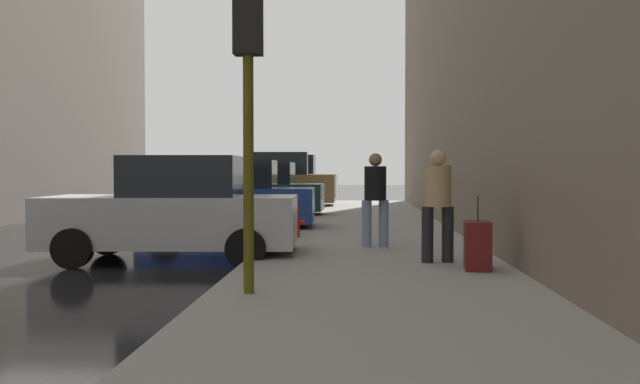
{
  "coord_description": "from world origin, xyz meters",
  "views": [
    {
      "loc": [
        5.7,
        -12.64,
        1.55
      ],
      "look_at": [
        4.92,
        3.46,
        1.05
      ],
      "focal_mm": 40.0,
      "sensor_mm": 36.0,
      "label": 1
    }
  ],
  "objects_px": {
    "fire_hydrant": "(294,220)",
    "traffic_light": "(248,63)",
    "pedestrian_in_tan_coat": "(438,200)",
    "parked_bronze_suv": "(278,183)",
    "parked_dark_green_sedan": "(258,192)",
    "parked_silver_sedan": "(174,211)",
    "rolling_suitcase": "(478,246)",
    "parked_white_van": "(289,181)",
    "pedestrian_in_jeans": "(375,194)",
    "parked_blue_sedan": "(230,198)"
  },
  "relations": [
    {
      "from": "fire_hydrant",
      "to": "traffic_light",
      "type": "relative_size",
      "value": 0.2
    },
    {
      "from": "pedestrian_in_tan_coat",
      "to": "parked_bronze_suv",
      "type": "bearing_deg",
      "value": 103.94
    },
    {
      "from": "parked_dark_green_sedan",
      "to": "fire_hydrant",
      "type": "height_order",
      "value": "parked_dark_green_sedan"
    },
    {
      "from": "parked_silver_sedan",
      "to": "rolling_suitcase",
      "type": "relative_size",
      "value": 4.1
    },
    {
      "from": "parked_dark_green_sedan",
      "to": "parked_bronze_suv",
      "type": "distance_m",
      "value": 5.71
    },
    {
      "from": "parked_white_van",
      "to": "rolling_suitcase",
      "type": "distance_m",
      "value": 23.73
    },
    {
      "from": "parked_dark_green_sedan",
      "to": "traffic_light",
      "type": "height_order",
      "value": "traffic_light"
    },
    {
      "from": "parked_white_van",
      "to": "fire_hydrant",
      "type": "relative_size",
      "value": 6.58
    },
    {
      "from": "pedestrian_in_tan_coat",
      "to": "pedestrian_in_jeans",
      "type": "distance_m",
      "value": 2.36
    },
    {
      "from": "parked_bronze_suv",
      "to": "rolling_suitcase",
      "type": "bearing_deg",
      "value": -75.24
    },
    {
      "from": "parked_silver_sedan",
      "to": "pedestrian_in_tan_coat",
      "type": "relative_size",
      "value": 2.5
    },
    {
      "from": "parked_bronze_suv",
      "to": "parked_white_van",
      "type": "xyz_separation_m",
      "value": [
        0.0,
        5.07,
        0.0
      ]
    },
    {
      "from": "parked_blue_sedan",
      "to": "parked_bronze_suv",
      "type": "bearing_deg",
      "value": 90.0
    },
    {
      "from": "parked_silver_sedan",
      "to": "traffic_light",
      "type": "height_order",
      "value": "traffic_light"
    },
    {
      "from": "parked_silver_sedan",
      "to": "fire_hydrant",
      "type": "xyz_separation_m",
      "value": [
        1.8,
        2.88,
        -0.35
      ]
    },
    {
      "from": "parked_silver_sedan",
      "to": "pedestrian_in_tan_coat",
      "type": "bearing_deg",
      "value": -14.08
    },
    {
      "from": "parked_silver_sedan",
      "to": "parked_dark_green_sedan",
      "type": "height_order",
      "value": "same"
    },
    {
      "from": "rolling_suitcase",
      "to": "traffic_light",
      "type": "bearing_deg",
      "value": -145.25
    },
    {
      "from": "parked_dark_green_sedan",
      "to": "pedestrian_in_jeans",
      "type": "bearing_deg",
      "value": -70.12
    },
    {
      "from": "pedestrian_in_tan_coat",
      "to": "rolling_suitcase",
      "type": "relative_size",
      "value": 1.64
    },
    {
      "from": "fire_hydrant",
      "to": "traffic_light",
      "type": "xyz_separation_m",
      "value": [
        0.05,
        -6.77,
        2.26
      ]
    },
    {
      "from": "rolling_suitcase",
      "to": "pedestrian_in_jeans",
      "type": "bearing_deg",
      "value": 114.52
    },
    {
      "from": "parked_dark_green_sedan",
      "to": "fire_hydrant",
      "type": "distance_m",
      "value": 7.95
    },
    {
      "from": "parked_silver_sedan",
      "to": "fire_hydrant",
      "type": "distance_m",
      "value": 3.42
    },
    {
      "from": "parked_silver_sedan",
      "to": "pedestrian_in_jeans",
      "type": "height_order",
      "value": "pedestrian_in_jeans"
    },
    {
      "from": "parked_bronze_suv",
      "to": "pedestrian_in_tan_coat",
      "type": "distance_m",
      "value": 17.92
    },
    {
      "from": "parked_white_van",
      "to": "rolling_suitcase",
      "type": "bearing_deg",
      "value": -78.36
    },
    {
      "from": "parked_silver_sedan",
      "to": "pedestrian_in_tan_coat",
      "type": "xyz_separation_m",
      "value": [
        4.32,
        -1.08,
        0.26
      ]
    },
    {
      "from": "parked_bronze_suv",
      "to": "parked_white_van",
      "type": "relative_size",
      "value": 1.01
    },
    {
      "from": "parked_dark_green_sedan",
      "to": "rolling_suitcase",
      "type": "bearing_deg",
      "value": -68.99
    },
    {
      "from": "parked_blue_sedan",
      "to": "pedestrian_in_tan_coat",
      "type": "height_order",
      "value": "pedestrian_in_tan_coat"
    },
    {
      "from": "pedestrian_in_tan_coat",
      "to": "rolling_suitcase",
      "type": "bearing_deg",
      "value": -58.72
    },
    {
      "from": "parked_blue_sedan",
      "to": "pedestrian_in_jeans",
      "type": "relative_size",
      "value": 2.48
    },
    {
      "from": "parked_blue_sedan",
      "to": "parked_white_van",
      "type": "bearing_deg",
      "value": 90.0
    },
    {
      "from": "parked_silver_sedan",
      "to": "pedestrian_in_jeans",
      "type": "bearing_deg",
      "value": 17.83
    },
    {
      "from": "parked_silver_sedan",
      "to": "traffic_light",
      "type": "xyz_separation_m",
      "value": [
        1.85,
        -3.89,
        1.91
      ]
    },
    {
      "from": "parked_blue_sedan",
      "to": "pedestrian_in_jeans",
      "type": "bearing_deg",
      "value": -51.75
    },
    {
      "from": "parked_blue_sedan",
      "to": "fire_hydrant",
      "type": "xyz_separation_m",
      "value": [
        1.8,
        -2.59,
        -0.35
      ]
    },
    {
      "from": "pedestrian_in_jeans",
      "to": "rolling_suitcase",
      "type": "height_order",
      "value": "pedestrian_in_jeans"
    },
    {
      "from": "parked_silver_sedan",
      "to": "parked_dark_green_sedan",
      "type": "relative_size",
      "value": 1.01
    },
    {
      "from": "parked_blue_sedan",
      "to": "parked_dark_green_sedan",
      "type": "distance_m",
      "value": 5.14
    },
    {
      "from": "fire_hydrant",
      "to": "pedestrian_in_tan_coat",
      "type": "distance_m",
      "value": 4.73
    },
    {
      "from": "parked_dark_green_sedan",
      "to": "pedestrian_in_jeans",
      "type": "xyz_separation_m",
      "value": [
        3.44,
        -9.5,
        0.26
      ]
    },
    {
      "from": "parked_silver_sedan",
      "to": "parked_white_van",
      "type": "distance_m",
      "value": 21.38
    },
    {
      "from": "parked_silver_sedan",
      "to": "parked_dark_green_sedan",
      "type": "xyz_separation_m",
      "value": [
        0.0,
        10.61,
        0.0
      ]
    },
    {
      "from": "pedestrian_in_jeans",
      "to": "parked_white_van",
      "type": "bearing_deg",
      "value": 99.62
    },
    {
      "from": "parked_dark_green_sedan",
      "to": "fire_hydrant",
      "type": "xyz_separation_m",
      "value": [
        1.8,
        -7.73,
        -0.35
      ]
    },
    {
      "from": "pedestrian_in_jeans",
      "to": "rolling_suitcase",
      "type": "distance_m",
      "value": 3.31
    },
    {
      "from": "fire_hydrant",
      "to": "rolling_suitcase",
      "type": "height_order",
      "value": "rolling_suitcase"
    },
    {
      "from": "traffic_light",
      "to": "pedestrian_in_tan_coat",
      "type": "height_order",
      "value": "traffic_light"
    }
  ]
}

